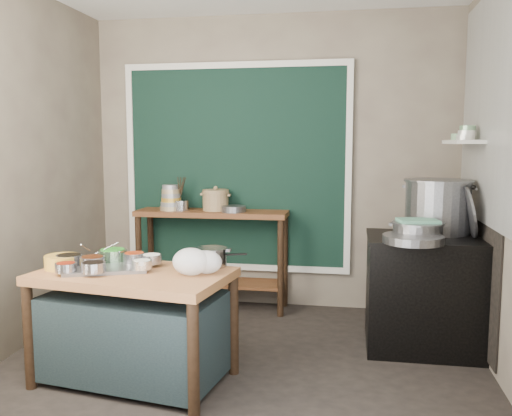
% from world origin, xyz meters
% --- Properties ---
extents(floor, '(3.50, 3.00, 0.02)m').
position_xyz_m(floor, '(0.00, 0.00, -0.01)').
color(floor, '#2A2420').
rests_on(floor, ground).
extents(back_wall, '(3.50, 0.02, 2.80)m').
position_xyz_m(back_wall, '(0.00, 1.51, 1.40)').
color(back_wall, '#7A705E').
rests_on(back_wall, floor).
extents(left_wall, '(0.02, 3.00, 2.80)m').
position_xyz_m(left_wall, '(-1.76, 0.00, 1.40)').
color(left_wall, '#7A705E').
rests_on(left_wall, floor).
extents(right_wall, '(0.02, 3.00, 2.80)m').
position_xyz_m(right_wall, '(1.76, 0.00, 1.40)').
color(right_wall, '#7A705E').
rests_on(right_wall, floor).
extents(curtain_panel, '(2.10, 0.02, 1.90)m').
position_xyz_m(curtain_panel, '(-0.35, 1.47, 1.35)').
color(curtain_panel, black).
rests_on(curtain_panel, back_wall).
extents(curtain_frame, '(2.22, 0.03, 2.02)m').
position_xyz_m(curtain_frame, '(-0.35, 1.46, 1.35)').
color(curtain_frame, beige).
rests_on(curtain_frame, back_wall).
extents(tile_panel, '(0.02, 1.70, 1.70)m').
position_xyz_m(tile_panel, '(1.74, 0.55, 1.85)').
color(tile_panel, '#B2B2AA').
rests_on(tile_panel, right_wall).
extents(soot_patch, '(0.01, 1.30, 1.30)m').
position_xyz_m(soot_patch, '(1.74, 0.65, 0.70)').
color(soot_patch, black).
rests_on(soot_patch, right_wall).
extents(wall_shelf, '(0.22, 0.70, 0.03)m').
position_xyz_m(wall_shelf, '(1.63, 0.85, 1.60)').
color(wall_shelf, beige).
rests_on(wall_shelf, right_wall).
extents(prep_table, '(1.35, 0.91, 0.75)m').
position_xyz_m(prep_table, '(-0.65, -0.41, 0.38)').
color(prep_table, brown).
rests_on(prep_table, floor).
extents(back_counter, '(1.45, 0.40, 0.95)m').
position_xyz_m(back_counter, '(-0.55, 1.28, 0.47)').
color(back_counter, brown).
rests_on(back_counter, floor).
extents(stove_block, '(0.90, 0.68, 0.85)m').
position_xyz_m(stove_block, '(1.35, 0.55, 0.42)').
color(stove_block, black).
rests_on(stove_block, floor).
extents(stove_top, '(0.92, 0.69, 0.03)m').
position_xyz_m(stove_top, '(1.35, 0.55, 0.86)').
color(stove_top, black).
rests_on(stove_top, stove_block).
extents(condiment_tray, '(0.63, 0.55, 0.02)m').
position_xyz_m(condiment_tray, '(-0.85, -0.37, 0.76)').
color(condiment_tray, gray).
rests_on(condiment_tray, prep_table).
extents(condiment_bowls, '(0.69, 0.53, 0.08)m').
position_xyz_m(condiment_bowls, '(-0.87, -0.36, 0.81)').
color(condiment_bowls, gray).
rests_on(condiment_bowls, condiment_tray).
extents(yellow_basin, '(0.31, 0.31, 0.09)m').
position_xyz_m(yellow_basin, '(-1.15, -0.40, 0.80)').
color(yellow_basin, gold).
rests_on(yellow_basin, prep_table).
extents(saucepan, '(0.30, 0.30, 0.13)m').
position_xyz_m(saucepan, '(-0.18, -0.16, 0.81)').
color(saucepan, gray).
rests_on(saucepan, prep_table).
extents(plastic_bag_a, '(0.30, 0.28, 0.18)m').
position_xyz_m(plastic_bag_a, '(-0.25, -0.43, 0.84)').
color(plastic_bag_a, white).
rests_on(plastic_bag_a, prep_table).
extents(plastic_bag_b, '(0.20, 0.17, 0.15)m').
position_xyz_m(plastic_bag_b, '(-0.16, -0.37, 0.83)').
color(plastic_bag_b, white).
rests_on(plastic_bag_b, prep_table).
extents(bowl_stack, '(0.22, 0.22, 0.24)m').
position_xyz_m(bowl_stack, '(-0.94, 1.24, 1.06)').
color(bowl_stack, tan).
rests_on(bowl_stack, back_counter).
extents(utensil_cup, '(0.17, 0.17, 0.10)m').
position_xyz_m(utensil_cup, '(-0.85, 1.25, 1.00)').
color(utensil_cup, gray).
rests_on(utensil_cup, back_counter).
extents(ceramic_crock, '(0.31, 0.31, 0.18)m').
position_xyz_m(ceramic_crock, '(-0.52, 1.30, 1.04)').
color(ceramic_crock, '#8D724D').
rests_on(ceramic_crock, back_counter).
extents(wide_bowl, '(0.26, 0.26, 0.06)m').
position_xyz_m(wide_bowl, '(-0.32, 1.21, 0.98)').
color(wide_bowl, gray).
rests_on(wide_bowl, back_counter).
extents(stock_pot, '(0.67, 0.67, 0.42)m').
position_xyz_m(stock_pot, '(1.44, 0.76, 1.09)').
color(stock_pot, gray).
rests_on(stock_pot, stove_top).
extents(pot_lid, '(0.11, 0.40, 0.39)m').
position_xyz_m(pot_lid, '(1.64, 0.57, 1.08)').
color(pot_lid, gray).
rests_on(pot_lid, stove_top).
extents(steamer, '(0.42, 0.42, 0.13)m').
position_xyz_m(steamer, '(1.25, 0.44, 0.94)').
color(steamer, gray).
rests_on(steamer, stove_top).
extents(green_cloth, '(0.32, 0.26, 0.02)m').
position_xyz_m(green_cloth, '(1.25, 0.44, 1.02)').
color(green_cloth, '#4A8969').
rests_on(green_cloth, steamer).
extents(shallow_pan, '(0.55, 0.55, 0.06)m').
position_xyz_m(shallow_pan, '(1.20, 0.25, 0.91)').
color(shallow_pan, gray).
rests_on(shallow_pan, stove_top).
extents(shelf_bowl_stack, '(0.14, 0.14, 0.11)m').
position_xyz_m(shelf_bowl_stack, '(1.63, 0.75, 1.67)').
color(shelf_bowl_stack, silver).
rests_on(shelf_bowl_stack, wall_shelf).
extents(shelf_bowl_green, '(0.17, 0.17, 0.05)m').
position_xyz_m(shelf_bowl_green, '(1.63, 0.99, 1.64)').
color(shelf_bowl_green, gray).
rests_on(shelf_bowl_green, wall_shelf).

